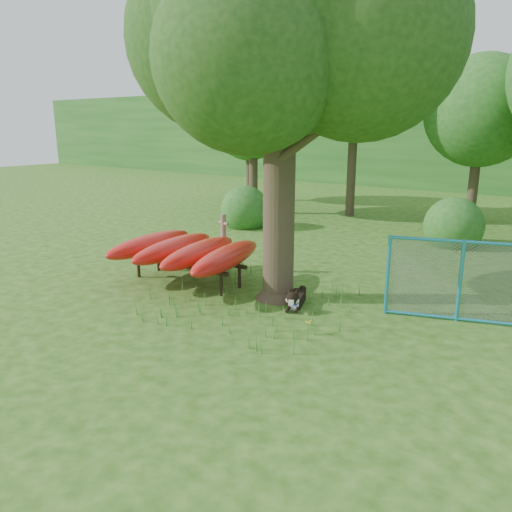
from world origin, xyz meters
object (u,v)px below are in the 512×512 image
Objects in this scene: kayak_rack at (186,250)px; husky_dog at (296,299)px; fence_section at (460,281)px; oak_tree at (281,24)px.

kayak_rack is 3.28× the size of husky_dog.
fence_section is (5.82, 1.31, 0.01)m from kayak_rack.
fence_section reaches higher than kayak_rack.
fence_section reaches higher than husky_dog.
fence_section is at bearing 9.58° from kayak_rack.
husky_dog is 0.41× the size of fence_section.
oak_tree is at bearing 175.19° from fence_section.
fence_section is (3.50, 0.90, -4.68)m from oak_tree.
oak_tree is 5.92m from fence_section.
oak_tree is 2.32× the size of kayak_rack.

